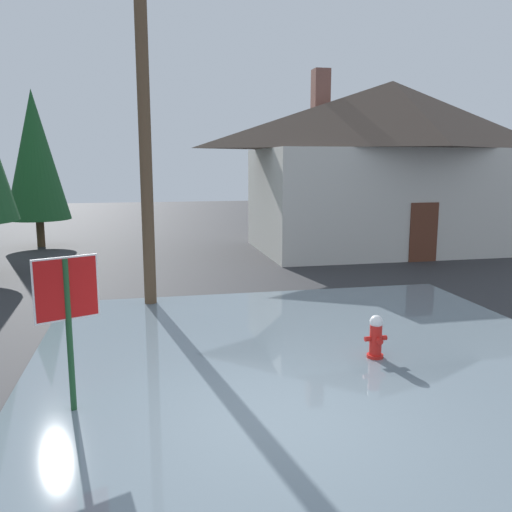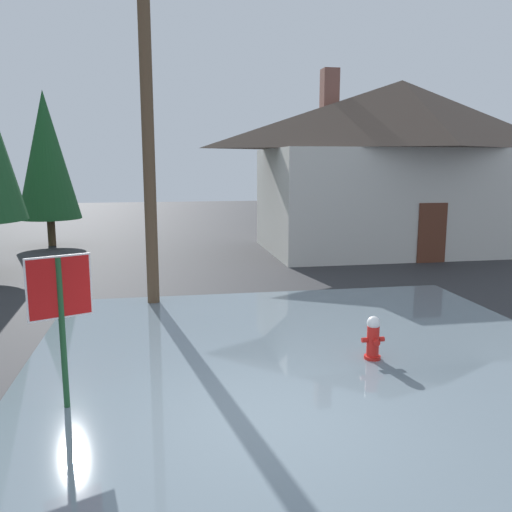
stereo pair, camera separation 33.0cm
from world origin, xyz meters
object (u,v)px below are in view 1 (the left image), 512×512
object	(u,v)px
stop_sign_near	(67,303)
utility_pole	(143,84)
fire_hydrant	(376,338)
pine_tree_mid_left	(35,155)
house	(389,164)

from	to	relation	value
stop_sign_near	utility_pole	distance (m)	6.53
fire_hydrant	pine_tree_mid_left	world-z (taller)	pine_tree_mid_left
pine_tree_mid_left	house	bearing A→B (deg)	-14.08
stop_sign_near	house	size ratio (longest dim) A/B	0.20
fire_hydrant	house	distance (m)	12.54
pine_tree_mid_left	stop_sign_near	bearing A→B (deg)	-78.47
house	pine_tree_mid_left	bearing A→B (deg)	165.92
utility_pole	house	distance (m)	11.31
stop_sign_near	fire_hydrant	bearing A→B (deg)	11.72
fire_hydrant	pine_tree_mid_left	size ratio (longest dim) A/B	0.13
utility_pole	house	size ratio (longest dim) A/B	0.91
pine_tree_mid_left	fire_hydrant	bearing A→B (deg)	-61.07
stop_sign_near	pine_tree_mid_left	world-z (taller)	pine_tree_mid_left
stop_sign_near	utility_pole	size ratio (longest dim) A/B	0.22
pine_tree_mid_left	utility_pole	bearing A→B (deg)	-66.99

